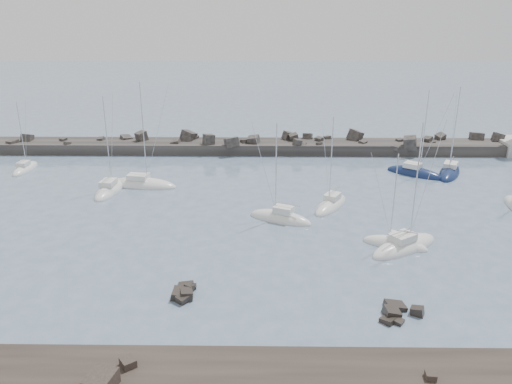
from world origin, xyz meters
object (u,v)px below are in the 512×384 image
sailboat_4 (142,185)px  sailboat_6 (331,205)px  sailboat_9 (395,245)px  sailboat_1 (25,169)px  sailboat_13 (449,173)px  sailboat_7 (404,247)px  sailboat_5 (280,219)px  sailboat_8 (415,174)px  sailboat_3 (110,190)px

sailboat_4 → sailboat_6: (25.60, -7.46, 0.00)m
sailboat_6 → sailboat_9: (5.33, -11.05, 0.00)m
sailboat_1 → sailboat_4: 21.05m
sailboat_9 → sailboat_13: sailboat_13 is taller
sailboat_1 → sailboat_9: sailboat_1 is taller
sailboat_4 → sailboat_13: sailboat_4 is taller
sailboat_7 → sailboat_4: bearing=149.0°
sailboat_5 → sailboat_7: size_ratio=0.88×
sailboat_9 → sailboat_8: bearing=69.7°
sailboat_7 → sailboat_5: bearing=150.1°
sailboat_4 → sailboat_5: size_ratio=1.24×
sailboat_4 → sailboat_8: bearing=8.0°
sailboat_1 → sailboat_7: bearing=-27.0°
sailboat_13 → sailboat_7: bearing=-118.2°
sailboat_9 → sailboat_1: bearing=153.2°
sailboat_5 → sailboat_1: bearing=154.0°
sailboat_5 → sailboat_9: sailboat_5 is taller
sailboat_4 → sailboat_5: (19.10, -11.83, 0.02)m
sailboat_3 → sailboat_5: (23.00, -9.71, 0.02)m
sailboat_5 → sailboat_6: bearing=33.9°
sailboat_7 → sailboat_8: (8.11, 24.71, 0.00)m
sailboat_1 → sailboat_8: sailboat_8 is taller
sailboat_1 → sailboat_3: sailboat_3 is taller
sailboat_13 → sailboat_8: bearing=-176.5°
sailboat_3 → sailboat_4: sailboat_4 is taller
sailboat_3 → sailboat_7: sailboat_7 is taller
sailboat_5 → sailboat_8: bearing=40.1°
sailboat_4 → sailboat_13: 45.55m
sailboat_13 → sailboat_1: bearing=178.9°
sailboat_8 → sailboat_1: bearing=178.5°
sailboat_3 → sailboat_5: size_ratio=1.10×
sailboat_1 → sailboat_3: (15.90, -9.29, 0.01)m
sailboat_1 → sailboat_6: sailboat_6 is taller
sailboat_3 → sailboat_4: 4.44m
sailboat_7 → sailboat_13: 28.40m
sailboat_4 → sailboat_3: bearing=-151.5°
sailboat_6 → sailboat_5: bearing=-146.1°
sailboat_6 → sailboat_9: bearing=-64.3°
sailboat_4 → sailboat_9: size_ratio=1.43×
sailboat_4 → sailboat_6: bearing=-16.2°
sailboat_1 → sailboat_9: (50.73, -25.67, 0.01)m
sailboat_5 → sailboat_7: 14.58m
sailboat_4 → sailboat_5: sailboat_4 is taller
sailboat_5 → sailboat_7: (12.64, -7.27, -0.01)m
sailboat_4 → sailboat_6: sailboat_4 is taller
sailboat_4 → sailboat_8: 40.25m
sailboat_3 → sailboat_9: 38.49m
sailboat_5 → sailboat_8: 27.11m
sailboat_1 → sailboat_8: 59.67m
sailboat_1 → sailboat_7: size_ratio=0.78×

